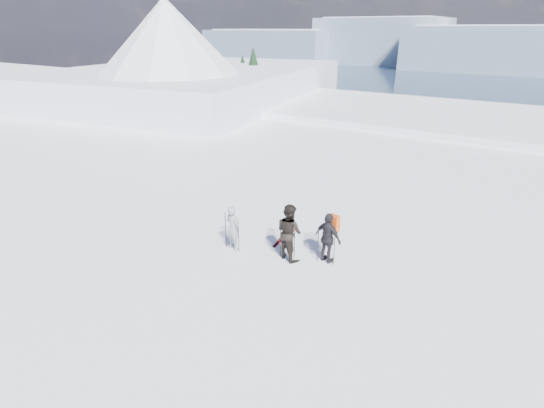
{
  "coord_description": "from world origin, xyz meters",
  "views": [
    {
      "loc": [
        5.12,
        -7.33,
        6.99
      ],
      "look_at": [
        -1.53,
        3.0,
        1.85
      ],
      "focal_mm": 28.0,
      "sensor_mm": 36.0,
      "label": 1
    }
  ],
  "objects_px": {
    "skier_dark": "(289,232)",
    "skier_pack": "(328,238)",
    "skier_grey": "(233,228)",
    "skis_loose": "(284,237)"
  },
  "relations": [
    {
      "from": "skier_pack",
      "to": "skis_loose",
      "type": "height_order",
      "value": "skier_pack"
    },
    {
      "from": "skier_dark",
      "to": "skis_loose",
      "type": "relative_size",
      "value": 1.11
    },
    {
      "from": "skier_dark",
      "to": "skier_pack",
      "type": "relative_size",
      "value": 1.13
    },
    {
      "from": "skier_grey",
      "to": "skier_pack",
      "type": "distance_m",
      "value": 3.2
    },
    {
      "from": "skier_dark",
      "to": "skis_loose",
      "type": "bearing_deg",
      "value": -33.11
    },
    {
      "from": "skier_dark",
      "to": "skis_loose",
      "type": "distance_m",
      "value": 1.75
    },
    {
      "from": "skier_grey",
      "to": "skier_dark",
      "type": "xyz_separation_m",
      "value": [
        1.9,
        0.48,
        0.17
      ]
    },
    {
      "from": "skier_grey",
      "to": "skier_pack",
      "type": "xyz_separation_m",
      "value": [
        3.05,
        0.94,
        0.06
      ]
    },
    {
      "from": "skier_pack",
      "to": "skis_loose",
      "type": "xyz_separation_m",
      "value": [
        -2.06,
        0.71,
        -0.83
      ]
    },
    {
      "from": "skier_grey",
      "to": "skis_loose",
      "type": "xyz_separation_m",
      "value": [
        1.0,
        1.65,
        -0.76
      ]
    }
  ]
}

